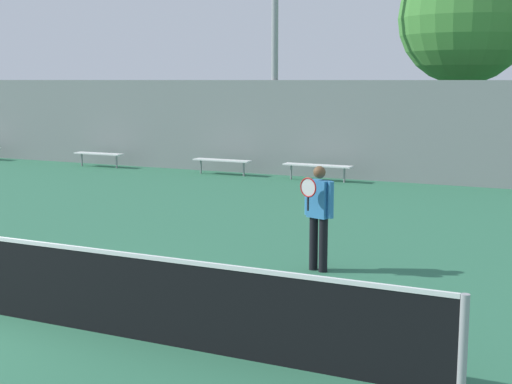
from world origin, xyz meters
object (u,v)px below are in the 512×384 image
bench_adjacent_court (317,166)px  tree_green_broad (465,19)px  tennis_player (319,212)px  bench_by_gate (222,161)px  bench_courtside_far (99,154)px

bench_adjacent_court → tree_green_broad: bearing=45.2°
bench_adjacent_court → tennis_player: bearing=-69.7°
tennis_player → bench_by_gate: 11.88m
bench_courtside_far → bench_adjacent_court: size_ratio=0.88×
bench_courtside_far → tree_green_broad: (11.73, 3.61, 4.50)m
tennis_player → bench_adjacent_court: bearing=127.7°
bench_courtside_far → bench_adjacent_court: (8.15, -0.00, 0.00)m
tennis_player → tree_green_broad: tree_green_broad is taller
tennis_player → bench_adjacent_court: size_ratio=0.79×
tennis_player → bench_by_gate: (-6.85, 9.69, -0.51)m
bench_courtside_far → bench_by_gate: 4.88m
tennis_player → bench_by_gate: bearing=142.6°
tennis_player → tree_green_broad: 13.88m
bench_by_gate → bench_courtside_far: bearing=180.0°
tennis_player → bench_adjacent_court: (-3.59, 9.69, -0.50)m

